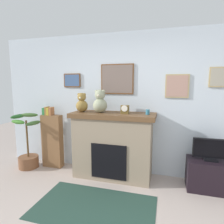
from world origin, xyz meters
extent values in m
cube|color=silver|center=(0.00, 2.00, 1.30)|extent=(5.20, 0.12, 2.60)
cube|color=brown|center=(-0.20, 1.93, 1.76)|extent=(0.61, 0.02, 0.55)
cube|color=#725F57|center=(-0.20, 1.91, 1.76)|extent=(0.57, 0.00, 0.51)
cube|color=tan|center=(0.85, 1.93, 1.64)|extent=(0.39, 0.02, 0.40)
cube|color=tan|center=(0.85, 1.91, 1.64)|extent=(0.35, 0.00, 0.36)
cube|color=tan|center=(1.46, 1.93, 1.78)|extent=(0.26, 0.02, 0.32)
cube|color=#A29A86|center=(1.46, 1.91, 1.78)|extent=(0.22, 0.00, 0.28)
cube|color=brown|center=(-1.12, 1.93, 1.75)|extent=(0.35, 0.02, 0.27)
cube|color=#3D5884|center=(-1.12, 1.91, 1.75)|extent=(0.31, 0.00, 0.23)
cube|color=gray|center=(-0.21, 1.67, 0.55)|extent=(1.36, 0.54, 1.09)
cube|color=brown|center=(-0.21, 1.67, 1.13)|extent=(1.48, 0.60, 0.08)
cube|color=black|center=(-0.21, 1.40, 0.38)|extent=(0.61, 0.02, 0.60)
cube|color=brown|center=(-1.51, 1.74, 0.53)|extent=(0.41, 0.16, 1.07)
cube|color=#2C7339|center=(-1.64, 1.74, 1.14)|extent=(0.05, 0.13, 0.14)
cube|color=#A16D36|center=(-1.59, 1.74, 1.15)|extent=(0.03, 0.13, 0.16)
cube|color=gold|center=(-1.55, 1.74, 1.14)|extent=(0.05, 0.13, 0.15)
cube|color=#A16138|center=(-1.50, 1.74, 1.15)|extent=(0.05, 0.13, 0.16)
cylinder|color=brown|center=(-1.95, 1.55, 0.11)|extent=(0.38, 0.38, 0.23)
cylinder|color=brown|center=(-1.95, 1.55, 0.60)|extent=(0.04, 0.04, 0.74)
ellipsoid|color=#3E6532|center=(-1.76, 1.53, 0.93)|extent=(0.15, 0.37, 0.08)
ellipsoid|color=#3E612D|center=(-1.98, 1.69, 1.05)|extent=(0.37, 0.18, 0.08)
ellipsoid|color=#2C652D|center=(-2.15, 1.58, 1.04)|extent=(0.15, 0.37, 0.08)
ellipsoid|color=#357022|center=(-1.99, 1.38, 0.97)|extent=(0.37, 0.17, 0.08)
cube|color=black|center=(1.38, 1.64, 0.24)|extent=(0.67, 0.40, 0.49)
cube|color=black|center=(1.38, 1.64, 0.51)|extent=(0.20, 0.14, 0.04)
cube|color=black|center=(1.38, 1.64, 0.68)|extent=(0.54, 0.03, 0.31)
cube|color=black|center=(1.38, 1.62, 0.68)|extent=(0.50, 0.00, 0.27)
cube|color=#243F35|center=(-0.21, 0.72, 0.00)|extent=(1.65, 0.96, 0.01)
cylinder|color=teal|center=(0.39, 1.65, 1.21)|extent=(0.07, 0.07, 0.09)
cube|color=brown|center=(0.01, 1.65, 1.24)|extent=(0.13, 0.09, 0.14)
cylinder|color=white|center=(0.01, 1.60, 1.27)|extent=(0.11, 0.01, 0.11)
sphere|color=olive|center=(-0.80, 1.65, 1.28)|extent=(0.22, 0.22, 0.22)
sphere|color=olive|center=(-0.80, 1.65, 1.44)|extent=(0.16, 0.16, 0.16)
sphere|color=olive|center=(-0.85, 1.65, 1.49)|extent=(0.05, 0.05, 0.05)
sphere|color=olive|center=(-0.74, 1.65, 1.49)|extent=(0.05, 0.05, 0.05)
sphere|color=beige|center=(-0.80, 1.59, 1.43)|extent=(0.05, 0.05, 0.05)
sphere|color=#979C7D|center=(-0.44, 1.65, 1.30)|extent=(0.25, 0.25, 0.25)
sphere|color=#979C7D|center=(-0.44, 1.65, 1.49)|extent=(0.18, 0.18, 0.18)
sphere|color=#979C7D|center=(-0.51, 1.65, 1.54)|extent=(0.06, 0.06, 0.06)
sphere|color=#979C7D|center=(-0.38, 1.65, 1.54)|extent=(0.06, 0.06, 0.06)
sphere|color=beige|center=(-0.44, 1.58, 1.48)|extent=(0.05, 0.05, 0.05)
camera|label=1|loc=(0.68, -1.51, 1.67)|focal=30.48mm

